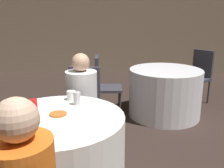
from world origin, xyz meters
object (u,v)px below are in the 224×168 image
at_px(table_near, 60,157).
at_px(chair_far_west, 103,81).
at_px(table_far, 165,93).
at_px(soda_can_red, 34,106).
at_px(chair_near_north, 84,99).
at_px(person_white_shirt, 81,102).
at_px(soda_can_silver, 77,98).
at_px(chair_far_northeast, 200,72).
at_px(pizza_plate_near, 58,114).

bearing_deg(table_near, chair_far_west, 81.54).
xyz_separation_m(table_far, soda_can_red, (-1.46, -1.78, 0.43)).
distance_m(table_near, chair_far_west, 1.86).
bearing_deg(chair_far_west, chair_near_north, -14.24).
xyz_separation_m(person_white_shirt, soda_can_red, (-0.29, -0.73, 0.22)).
distance_m(table_far, chair_near_north, 1.48).
xyz_separation_m(soda_can_red, soda_can_silver, (0.34, 0.21, 0.00)).
xyz_separation_m(table_far, chair_far_west, (-0.97, -0.03, 0.19)).
height_order(person_white_shirt, soda_can_red, person_white_shirt).
xyz_separation_m(table_far, chair_near_north, (-1.16, -0.89, 0.19)).
relative_size(chair_far_northeast, pizza_plate_near, 4.74).
xyz_separation_m(chair_far_northeast, pizza_plate_near, (-1.98, -2.47, 0.19)).
bearing_deg(soda_can_red, person_white_shirt, 68.24).
bearing_deg(chair_far_west, soda_can_silver, -7.75).
distance_m(chair_far_northeast, soda_can_red, 3.28).
bearing_deg(chair_far_northeast, table_far, 90.00).
distance_m(table_near, pizza_plate_near, 0.38).
distance_m(table_near, soda_can_silver, 0.53).
height_order(soda_can_red, soda_can_silver, same).
bearing_deg(pizza_plate_near, chair_far_northeast, 51.28).
relative_size(chair_near_north, chair_far_west, 1.00).
distance_m(chair_near_north, chair_far_west, 0.88).
relative_size(chair_far_west, person_white_shirt, 0.83).
height_order(chair_far_northeast, soda_can_silver, chair_far_northeast).
bearing_deg(chair_far_west, chair_far_northeast, 109.53).
bearing_deg(pizza_plate_near, chair_near_north, 84.60).
xyz_separation_m(table_near, soda_can_silver, (0.12, 0.29, 0.43)).
relative_size(table_near, soda_can_silver, 9.11).
height_order(chair_far_northeast, pizza_plate_near, chair_far_northeast).
xyz_separation_m(chair_far_west, person_white_shirt, (-0.20, -1.02, 0.02)).
bearing_deg(table_far, chair_near_north, -142.42).
height_order(table_near, soda_can_silver, soda_can_silver).
bearing_deg(chair_far_northeast, person_white_shirt, 90.51).
bearing_deg(soda_can_red, chair_far_northeast, 47.79).
bearing_deg(chair_near_north, table_near, 90.00).
height_order(chair_near_north, soda_can_silver, chair_near_north).
xyz_separation_m(chair_far_northeast, chair_far_west, (-1.71, -0.68, 0.00)).
height_order(table_near, chair_far_west, chair_far_west).
bearing_deg(pizza_plate_near, person_white_shirt, 84.53).
distance_m(chair_near_north, chair_far_northeast, 2.44).
xyz_separation_m(chair_near_north, pizza_plate_near, (-0.09, -0.94, 0.19)).
height_order(table_far, chair_far_northeast, chair_far_northeast).
xyz_separation_m(chair_far_west, soda_can_red, (-0.49, -1.75, 0.24)).
relative_size(chair_far_northeast, soda_can_silver, 7.80).
bearing_deg(person_white_shirt, soda_can_silver, 100.18).
relative_size(table_far, chair_far_west, 1.17).
bearing_deg(person_white_shirt, table_near, 90.00).
bearing_deg(person_white_shirt, chair_near_north, -90.00).
xyz_separation_m(table_near, chair_far_northeast, (1.98, 2.50, 0.19)).
bearing_deg(soda_can_silver, soda_can_red, -148.06).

